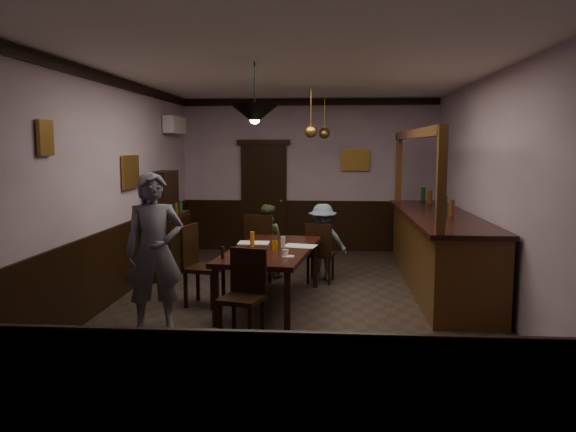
# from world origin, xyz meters

# --- Properties ---
(room) EXTENTS (5.01, 8.01, 3.01)m
(room) POSITION_xyz_m (0.00, 0.00, 1.50)
(room) COLOR #2D2621
(room) RESTS_ON ground
(dining_table) EXTENTS (1.27, 2.31, 0.75)m
(dining_table) POSITION_xyz_m (-0.35, 0.05, 0.69)
(dining_table) COLOR black
(dining_table) RESTS_ON ground
(chair_far_left) EXTENTS (0.56, 0.56, 1.04)m
(chair_far_left) POSITION_xyz_m (-0.64, 1.37, 0.57)
(chair_far_left) COLOR black
(chair_far_left) RESTS_ON ground
(chair_far_right) EXTENTS (0.46, 0.46, 0.92)m
(chair_far_right) POSITION_xyz_m (0.26, 1.26, 0.51)
(chair_far_right) COLOR black
(chair_far_right) RESTS_ON ground
(chair_near) EXTENTS (0.52, 0.52, 0.97)m
(chair_near) POSITION_xyz_m (-0.51, -1.26, 0.53)
(chair_near) COLOR black
(chair_near) RESTS_ON ground
(chair_side) EXTENTS (0.54, 0.54, 1.05)m
(chair_side) POSITION_xyz_m (-1.30, -0.02, 0.58)
(chair_side) COLOR black
(chair_side) RESTS_ON ground
(person_standing) EXTENTS (0.76, 0.62, 1.78)m
(person_standing) POSITION_xyz_m (-1.55, -1.05, 0.89)
(person_standing) COLOR #555461
(person_standing) RESTS_ON ground
(person_seated_left) EXTENTS (0.67, 0.59, 1.16)m
(person_seated_left) POSITION_xyz_m (-0.60, 1.65, 0.58)
(person_seated_left) COLOR #455130
(person_seated_left) RESTS_ON ground
(person_seated_right) EXTENTS (0.82, 0.55, 1.19)m
(person_seated_right) POSITION_xyz_m (0.30, 1.53, 0.59)
(person_seated_right) COLOR slate
(person_seated_right) RESTS_ON ground
(newspaper_left) EXTENTS (0.42, 0.30, 0.01)m
(newspaper_left) POSITION_xyz_m (-0.63, 0.43, 0.75)
(newspaper_left) COLOR silver
(newspaper_left) RESTS_ON dining_table
(newspaper_right) EXTENTS (0.48, 0.39, 0.01)m
(newspaper_right) POSITION_xyz_m (0.01, 0.22, 0.75)
(newspaper_right) COLOR silver
(newspaper_right) RESTS_ON dining_table
(napkin) EXTENTS (0.17, 0.17, 0.00)m
(napkin) POSITION_xyz_m (-0.47, -0.19, 0.75)
(napkin) COLOR #FFD45D
(napkin) RESTS_ON dining_table
(saucer) EXTENTS (0.15, 0.15, 0.01)m
(saucer) POSITION_xyz_m (-0.09, -0.51, 0.76)
(saucer) COLOR white
(saucer) RESTS_ON dining_table
(coffee_cup) EXTENTS (0.09, 0.09, 0.07)m
(coffee_cup) POSITION_xyz_m (-0.12, -0.49, 0.80)
(coffee_cup) COLOR white
(coffee_cup) RESTS_ON saucer
(pastry_plate) EXTENTS (0.22, 0.22, 0.01)m
(pastry_plate) POSITION_xyz_m (-0.48, -0.48, 0.76)
(pastry_plate) COLOR white
(pastry_plate) RESTS_ON dining_table
(pastry_ring_a) EXTENTS (0.13, 0.13, 0.04)m
(pastry_ring_a) POSITION_xyz_m (-0.48, -0.49, 0.79)
(pastry_ring_a) COLOR #C68C47
(pastry_ring_a) RESTS_ON pastry_plate
(pastry_ring_b) EXTENTS (0.13, 0.13, 0.04)m
(pastry_ring_b) POSITION_xyz_m (-0.41, -0.46, 0.79)
(pastry_ring_b) COLOR #C68C47
(pastry_ring_b) RESTS_ON pastry_plate
(soda_can) EXTENTS (0.07, 0.07, 0.12)m
(soda_can) POSITION_xyz_m (-0.29, -0.06, 0.81)
(soda_can) COLOR #F1AB14
(soda_can) RESTS_ON dining_table
(beer_glass) EXTENTS (0.06, 0.06, 0.20)m
(beer_glass) POSITION_xyz_m (-0.61, 0.16, 0.85)
(beer_glass) COLOR #BF721E
(beer_glass) RESTS_ON dining_table
(water_glass) EXTENTS (0.06, 0.06, 0.15)m
(water_glass) POSITION_xyz_m (-0.20, 0.11, 0.82)
(water_glass) COLOR silver
(water_glass) RESTS_ON dining_table
(pepper_mill) EXTENTS (0.04, 0.04, 0.14)m
(pepper_mill) POSITION_xyz_m (-0.86, -0.64, 0.82)
(pepper_mill) COLOR black
(pepper_mill) RESTS_ON dining_table
(sideboard) EXTENTS (0.45, 1.27, 1.67)m
(sideboard) POSITION_xyz_m (-2.21, 1.68, 0.67)
(sideboard) COLOR black
(sideboard) RESTS_ON ground
(bar_counter) EXTENTS (0.95, 4.11, 2.30)m
(bar_counter) POSITION_xyz_m (1.99, 1.12, 0.58)
(bar_counter) COLOR #472A13
(bar_counter) RESTS_ON ground
(door_back) EXTENTS (0.90, 0.06, 2.10)m
(door_back) POSITION_xyz_m (-0.90, 3.95, 1.05)
(door_back) COLOR black
(door_back) RESTS_ON ground
(ac_unit) EXTENTS (0.20, 0.85, 0.30)m
(ac_unit) POSITION_xyz_m (-2.38, 2.90, 2.45)
(ac_unit) COLOR white
(ac_unit) RESTS_ON ground
(picture_left_small) EXTENTS (0.04, 0.28, 0.36)m
(picture_left_small) POSITION_xyz_m (-2.46, -1.60, 2.15)
(picture_left_small) COLOR olive
(picture_left_small) RESTS_ON ground
(picture_left_large) EXTENTS (0.04, 0.62, 0.48)m
(picture_left_large) POSITION_xyz_m (-2.46, 0.80, 1.70)
(picture_left_large) COLOR olive
(picture_left_large) RESTS_ON ground
(picture_back) EXTENTS (0.55, 0.04, 0.42)m
(picture_back) POSITION_xyz_m (0.90, 3.96, 1.80)
(picture_back) COLOR olive
(picture_back) RESTS_ON ground
(pendant_iron) EXTENTS (0.56, 0.56, 0.69)m
(pendant_iron) POSITION_xyz_m (-0.45, -0.74, 2.42)
(pendant_iron) COLOR black
(pendant_iron) RESTS_ON ground
(pendant_brass_mid) EXTENTS (0.20, 0.20, 0.81)m
(pendant_brass_mid) POSITION_xyz_m (0.10, 1.72, 2.30)
(pendant_brass_mid) COLOR #BF8C3F
(pendant_brass_mid) RESTS_ON ground
(pendant_brass_far) EXTENTS (0.20, 0.20, 0.81)m
(pendant_brass_far) POSITION_xyz_m (0.30, 2.93, 2.30)
(pendant_brass_far) COLOR #BF8C3F
(pendant_brass_far) RESTS_ON ground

